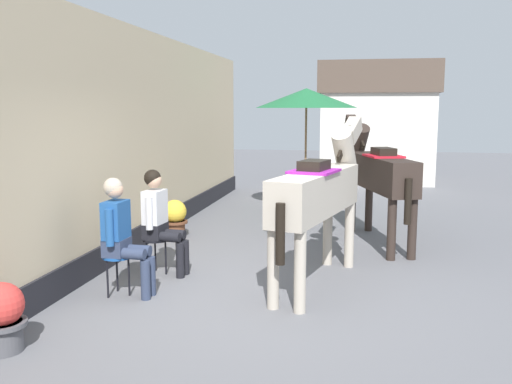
{
  "coord_description": "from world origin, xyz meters",
  "views": [
    {
      "loc": [
        1.01,
        -6.19,
        2.18
      ],
      "look_at": [
        -0.4,
        1.2,
        1.05
      ],
      "focal_mm": 39.42,
      "sensor_mm": 36.0,
      "label": 1
    }
  ],
  "objects_px": {
    "seated_visitor_far": "(159,216)",
    "spare_stool_white": "(274,212)",
    "cafe_parasol": "(306,99)",
    "seated_visitor_near": "(121,231)",
    "flower_planter_nearest": "(2,316)",
    "saddled_horse_near": "(320,192)",
    "saddled_horse_far": "(378,172)",
    "flower_planter_farthest": "(175,218)"
  },
  "relations": [
    {
      "from": "flower_planter_nearest",
      "to": "flower_planter_farthest",
      "type": "height_order",
      "value": "same"
    },
    {
      "from": "seated_visitor_far",
      "to": "cafe_parasol",
      "type": "relative_size",
      "value": 0.54
    },
    {
      "from": "seated_visitor_far",
      "to": "spare_stool_white",
      "type": "height_order",
      "value": "seated_visitor_far"
    },
    {
      "from": "saddled_horse_near",
      "to": "flower_planter_nearest",
      "type": "xyz_separation_m",
      "value": [
        -2.63,
        -2.57,
        -0.82
      ]
    },
    {
      "from": "flower_planter_nearest",
      "to": "saddled_horse_far",
      "type": "bearing_deg",
      "value": 55.44
    },
    {
      "from": "saddled_horse_far",
      "to": "spare_stool_white",
      "type": "xyz_separation_m",
      "value": [
        -1.72,
        0.17,
        -0.76
      ]
    },
    {
      "from": "seated_visitor_near",
      "to": "spare_stool_white",
      "type": "xyz_separation_m",
      "value": [
        1.24,
        3.44,
        -0.38
      ]
    },
    {
      "from": "seated_visitor_far",
      "to": "flower_planter_farthest",
      "type": "xyz_separation_m",
      "value": [
        -0.52,
        2.11,
        -0.44
      ]
    },
    {
      "from": "flower_planter_nearest",
      "to": "seated_visitor_near",
      "type": "bearing_deg",
      "value": 75.73
    },
    {
      "from": "saddled_horse_near",
      "to": "spare_stool_white",
      "type": "height_order",
      "value": "saddled_horse_near"
    },
    {
      "from": "seated_visitor_near",
      "to": "flower_planter_nearest",
      "type": "relative_size",
      "value": 2.17
    },
    {
      "from": "flower_planter_farthest",
      "to": "seated_visitor_far",
      "type": "bearing_deg",
      "value": -76.07
    },
    {
      "from": "seated_visitor_near",
      "to": "saddled_horse_far",
      "type": "bearing_deg",
      "value": 47.76
    },
    {
      "from": "seated_visitor_far",
      "to": "spare_stool_white",
      "type": "xyz_separation_m",
      "value": [
        1.11,
        2.54,
        -0.38
      ]
    },
    {
      "from": "flower_planter_nearest",
      "to": "cafe_parasol",
      "type": "height_order",
      "value": "cafe_parasol"
    },
    {
      "from": "seated_visitor_near",
      "to": "saddled_horse_near",
      "type": "bearing_deg",
      "value": 22.66
    },
    {
      "from": "seated_visitor_far",
      "to": "flower_planter_farthest",
      "type": "relative_size",
      "value": 2.17
    },
    {
      "from": "saddled_horse_near",
      "to": "spare_stool_white",
      "type": "relative_size",
      "value": 6.39
    },
    {
      "from": "saddled_horse_far",
      "to": "flower_planter_farthest",
      "type": "relative_size",
      "value": 4.52
    },
    {
      "from": "flower_planter_nearest",
      "to": "spare_stool_white",
      "type": "height_order",
      "value": "flower_planter_nearest"
    },
    {
      "from": "seated_visitor_near",
      "to": "cafe_parasol",
      "type": "height_order",
      "value": "cafe_parasol"
    },
    {
      "from": "seated_visitor_far",
      "to": "seated_visitor_near",
      "type": "bearing_deg",
      "value": -98.23
    },
    {
      "from": "seated_visitor_near",
      "to": "flower_planter_farthest",
      "type": "height_order",
      "value": "seated_visitor_near"
    },
    {
      "from": "saddled_horse_near",
      "to": "flower_planter_farthest",
      "type": "xyz_separation_m",
      "value": [
        -2.6,
        2.08,
        -0.82
      ]
    },
    {
      "from": "seated_visitor_near",
      "to": "flower_planter_nearest",
      "type": "xyz_separation_m",
      "value": [
        -0.42,
        -1.65,
        -0.44
      ]
    },
    {
      "from": "seated_visitor_far",
      "to": "saddled_horse_near",
      "type": "xyz_separation_m",
      "value": [
        2.08,
        0.03,
        0.38
      ]
    },
    {
      "from": "saddled_horse_near",
      "to": "flower_planter_nearest",
      "type": "distance_m",
      "value": 3.77
    },
    {
      "from": "saddled_horse_far",
      "to": "cafe_parasol",
      "type": "xyz_separation_m",
      "value": [
        -1.42,
        2.49,
        1.2
      ]
    },
    {
      "from": "flower_planter_nearest",
      "to": "saddled_horse_near",
      "type": "bearing_deg",
      "value": 44.35
    },
    {
      "from": "saddled_horse_near",
      "to": "flower_planter_farthest",
      "type": "relative_size",
      "value": 4.59
    },
    {
      "from": "spare_stool_white",
      "to": "seated_visitor_near",
      "type": "bearing_deg",
      "value": -109.83
    },
    {
      "from": "seated_visitor_far",
      "to": "saddled_horse_far",
      "type": "bearing_deg",
      "value": 39.88
    },
    {
      "from": "seated_visitor_near",
      "to": "flower_planter_nearest",
      "type": "distance_m",
      "value": 1.76
    },
    {
      "from": "seated_visitor_far",
      "to": "flower_planter_farthest",
      "type": "height_order",
      "value": "seated_visitor_far"
    },
    {
      "from": "cafe_parasol",
      "to": "flower_planter_farthest",
      "type": "bearing_deg",
      "value": -125.09
    },
    {
      "from": "seated_visitor_far",
      "to": "flower_planter_nearest",
      "type": "height_order",
      "value": "seated_visitor_far"
    },
    {
      "from": "seated_visitor_near",
      "to": "seated_visitor_far",
      "type": "xyz_separation_m",
      "value": [
        0.13,
        0.9,
        0.0
      ]
    },
    {
      "from": "flower_planter_nearest",
      "to": "spare_stool_white",
      "type": "distance_m",
      "value": 5.35
    },
    {
      "from": "seated_visitor_near",
      "to": "saddled_horse_far",
      "type": "relative_size",
      "value": 0.48
    },
    {
      "from": "saddled_horse_far",
      "to": "saddled_horse_near",
      "type": "bearing_deg",
      "value": -107.84
    },
    {
      "from": "cafe_parasol",
      "to": "spare_stool_white",
      "type": "xyz_separation_m",
      "value": [
        -0.3,
        -2.32,
        -1.96
      ]
    },
    {
      "from": "cafe_parasol",
      "to": "seated_visitor_near",
      "type": "bearing_deg",
      "value": -105.01
    }
  ]
}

